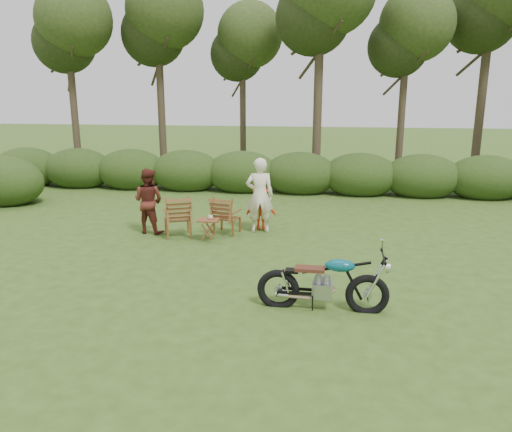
# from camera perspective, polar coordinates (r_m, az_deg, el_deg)

# --- Properties ---
(ground) EXTENTS (80.00, 80.00, 0.00)m
(ground) POSITION_cam_1_polar(r_m,az_deg,el_deg) (8.58, 1.69, -9.31)
(ground) COLOR #304818
(ground) RESTS_ON ground
(tree_line) EXTENTS (22.52, 11.62, 8.14)m
(tree_line) POSITION_cam_1_polar(r_m,az_deg,el_deg) (17.56, 7.14, 15.42)
(tree_line) COLOR #3B2D20
(tree_line) RESTS_ON ground
(motorcycle) EXTENTS (1.99, 0.79, 1.13)m
(motorcycle) POSITION_cam_1_polar(r_m,az_deg,el_deg) (8.24, 7.50, -10.46)
(motorcycle) COLOR #0C8BA0
(motorcycle) RESTS_ON ground
(lawn_chair_right) EXTENTS (0.77, 0.77, 0.92)m
(lawn_chair_right) POSITION_cam_1_polar(r_m,az_deg,el_deg) (12.28, -3.31, -1.97)
(lawn_chair_right) COLOR #5B3216
(lawn_chair_right) RESTS_ON ground
(lawn_chair_left) EXTENTS (0.90, 0.90, 1.00)m
(lawn_chair_left) POSITION_cam_1_polar(r_m,az_deg,el_deg) (12.19, -8.86, -2.23)
(lawn_chair_left) COLOR #5B3516
(lawn_chair_left) RESTS_ON ground
(side_table) EXTENTS (0.50, 0.42, 0.51)m
(side_table) POSITION_cam_1_polar(r_m,az_deg,el_deg) (11.66, -5.46, -1.60)
(side_table) COLOR #5A2A16
(side_table) RESTS_ON ground
(cup) EXTENTS (0.15, 0.15, 0.09)m
(cup) POSITION_cam_1_polar(r_m,az_deg,el_deg) (11.59, -5.22, -0.15)
(cup) COLOR beige
(cup) RESTS_ON side_table
(adult_a) EXTENTS (0.73, 0.53, 1.85)m
(adult_a) POSITION_cam_1_polar(r_m,az_deg,el_deg) (12.39, 0.42, -1.80)
(adult_a) COLOR #F6ECCB
(adult_a) RESTS_ON ground
(adult_b) EXTENTS (0.89, 0.76, 1.59)m
(adult_b) POSITION_cam_1_polar(r_m,az_deg,el_deg) (12.59, -12.00, -1.85)
(adult_b) COLOR #562018
(adult_b) RESTS_ON ground
(child) EXTENTS (0.76, 0.48, 1.13)m
(child) POSITION_cam_1_polar(r_m,az_deg,el_deg) (12.61, 0.55, -1.50)
(child) COLOR red
(child) RESTS_ON ground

